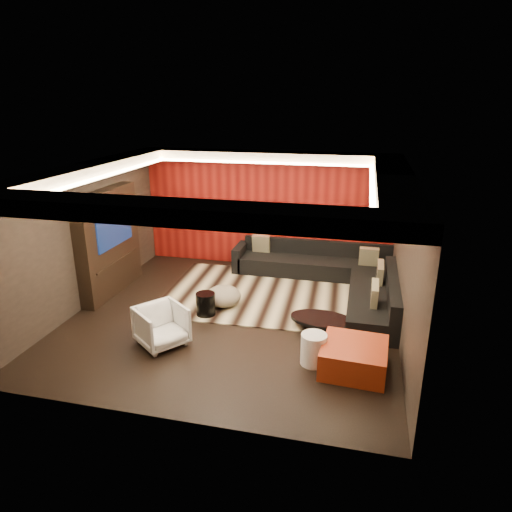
% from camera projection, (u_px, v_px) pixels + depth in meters
% --- Properties ---
extents(floor, '(6.00, 6.00, 0.02)m').
position_uv_depth(floor, '(233.00, 317.00, 8.67)').
color(floor, black).
rests_on(floor, ground).
extents(ceiling, '(6.00, 6.00, 0.02)m').
position_uv_depth(ceiling, '(231.00, 168.00, 7.75)').
color(ceiling, silver).
rests_on(ceiling, ground).
extents(wall_back, '(6.00, 0.02, 2.80)m').
position_uv_depth(wall_back, '(267.00, 209.00, 10.98)').
color(wall_back, black).
rests_on(wall_back, ground).
extents(wall_left, '(0.02, 6.00, 2.80)m').
position_uv_depth(wall_left, '(84.00, 236.00, 8.87)').
color(wall_left, black).
rests_on(wall_left, ground).
extents(wall_right, '(0.02, 6.00, 2.80)m').
position_uv_depth(wall_right, '(407.00, 260.00, 7.55)').
color(wall_right, black).
rests_on(wall_right, ground).
extents(red_feature_wall, '(5.98, 0.05, 2.78)m').
position_uv_depth(red_feature_wall, '(267.00, 210.00, 10.94)').
color(red_feature_wall, '#6B0C0A').
rests_on(red_feature_wall, ground).
extents(soffit_back, '(6.00, 0.60, 0.22)m').
position_uv_depth(soffit_back, '(265.00, 157.00, 10.27)').
color(soffit_back, silver).
rests_on(soffit_back, ground).
extents(soffit_front, '(6.00, 0.60, 0.22)m').
position_uv_depth(soffit_front, '(166.00, 212.00, 5.30)').
color(soffit_front, silver).
rests_on(soffit_front, ground).
extents(soffit_left, '(0.60, 4.80, 0.22)m').
position_uv_depth(soffit_left, '(90.00, 170.00, 8.37)').
color(soffit_left, silver).
rests_on(soffit_left, ground).
extents(soffit_right, '(0.60, 4.80, 0.22)m').
position_uv_depth(soffit_right, '(395.00, 182.00, 7.20)').
color(soffit_right, silver).
rests_on(soffit_right, ground).
extents(cove_back, '(4.80, 0.08, 0.04)m').
position_uv_depth(cove_back, '(261.00, 163.00, 9.98)').
color(cove_back, '#FFD899').
rests_on(cove_back, ground).
extents(cove_front, '(4.80, 0.08, 0.04)m').
position_uv_depth(cove_front, '(177.00, 212.00, 5.65)').
color(cove_front, '#FFD899').
rests_on(cove_front, ground).
extents(cove_left, '(0.08, 4.80, 0.04)m').
position_uv_depth(cove_left, '(107.00, 175.00, 8.33)').
color(cove_left, '#FFD899').
rests_on(cove_left, ground).
extents(cove_right, '(0.08, 4.80, 0.04)m').
position_uv_depth(cove_right, '(372.00, 186.00, 7.30)').
color(cove_right, '#FFD899').
rests_on(cove_right, ground).
extents(tv_surround, '(0.30, 2.00, 2.20)m').
position_uv_depth(tv_surround, '(109.00, 242.00, 9.48)').
color(tv_surround, black).
rests_on(tv_surround, ground).
extents(tv_screen, '(0.04, 1.30, 0.80)m').
position_uv_depth(tv_screen, '(114.00, 227.00, 9.33)').
color(tv_screen, black).
rests_on(tv_screen, ground).
extents(tv_shelf, '(0.04, 1.60, 0.04)m').
position_uv_depth(tv_shelf, '(118.00, 261.00, 9.58)').
color(tv_shelf, black).
rests_on(tv_shelf, ground).
extents(rug, '(4.11, 3.14, 0.02)m').
position_uv_depth(rug, '(261.00, 294.00, 9.68)').
color(rug, '#C2B58E').
rests_on(rug, floor).
extents(coffee_table, '(1.29, 1.29, 0.19)m').
position_uv_depth(coffee_table, '(322.00, 323.00, 8.19)').
color(coffee_table, black).
rests_on(coffee_table, rug).
extents(drum_stool, '(0.48, 0.48, 0.43)m').
position_uv_depth(drum_stool, '(206.00, 304.00, 8.66)').
color(drum_stool, black).
rests_on(drum_stool, rug).
extents(striped_pouf, '(0.82, 0.82, 0.39)m').
position_uv_depth(striped_pouf, '(223.00, 296.00, 9.06)').
color(striped_pouf, beige).
rests_on(striped_pouf, rug).
extents(white_side_table, '(0.43, 0.43, 0.50)m').
position_uv_depth(white_side_table, '(314.00, 349.00, 7.07)').
color(white_side_table, white).
rests_on(white_side_table, floor).
extents(orange_ottoman, '(1.03, 1.03, 0.43)m').
position_uv_depth(orange_ottoman, '(354.00, 357.00, 6.92)').
color(orange_ottoman, '#A13614').
rests_on(orange_ottoman, floor).
extents(armchair, '(1.05, 1.04, 0.69)m').
position_uv_depth(armchair, '(162.00, 326.00, 7.60)').
color(armchair, silver).
rests_on(armchair, floor).
extents(sectional_sofa, '(3.65, 3.50, 0.75)m').
position_uv_depth(sectional_sofa, '(333.00, 277.00, 9.92)').
color(sectional_sofa, black).
rests_on(sectional_sofa, floor).
extents(throw_pillows, '(3.02, 2.81, 0.50)m').
position_uv_depth(throw_pillows, '(342.00, 265.00, 9.59)').
color(throw_pillows, beige).
rests_on(throw_pillows, sectional_sofa).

